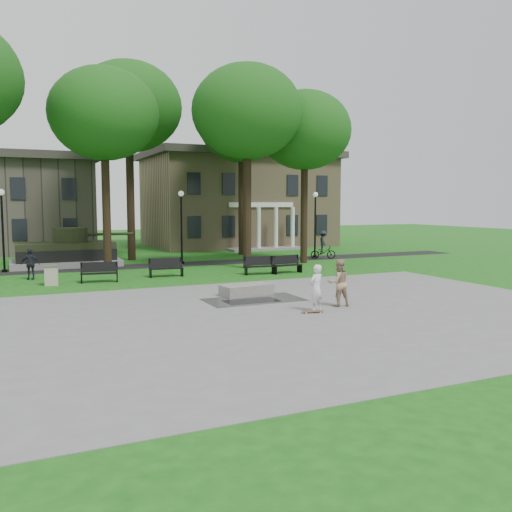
{
  "coord_description": "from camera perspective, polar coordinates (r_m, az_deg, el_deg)",
  "views": [
    {
      "loc": [
        -9.53,
        -21.63,
        3.93
      ],
      "look_at": [
        1.14,
        2.0,
        1.4
      ],
      "focal_mm": 38.0,
      "sensor_mm": 36.0,
      "label": 1
    }
  ],
  "objects": [
    {
      "name": "skateboard",
      "position": [
        19.58,
        6.0,
        -5.88
      ],
      "size": [
        0.81,
        0.4,
        0.07
      ],
      "primitive_type": "cube",
      "rotation": [
        0.0,
        0.0,
        -0.27
      ],
      "color": "brown",
      "rests_on": "plaza"
    },
    {
      "name": "tank_monument",
      "position": [
        35.89,
        -19.31,
        0.35
      ],
      "size": [
        7.45,
        3.4,
        2.4
      ],
      "color": "gray",
      "rests_on": "ground"
    },
    {
      "name": "pedestrian_walker",
      "position": [
        30.28,
        -22.69,
        -0.78
      ],
      "size": [
        1.02,
        0.65,
        1.61
      ],
      "primitive_type": "imported",
      "rotation": [
        0.0,
        0.0,
        -0.29
      ],
      "color": "#20202B",
      "rests_on": "ground"
    },
    {
      "name": "park_bench_2",
      "position": [
        29.98,
        0.43,
        -0.95
      ],
      "size": [
        1.84,
        0.77,
        1.0
      ],
      "rotation": [
        0.0,
        0.0,
        -0.14
      ],
      "color": "black",
      "rests_on": "ground"
    },
    {
      "name": "concrete_block",
      "position": [
        23.19,
        -1.0,
        -3.57
      ],
      "size": [
        2.32,
        1.29,
        0.45
      ],
      "primitive_type": "cube",
      "rotation": [
        0.0,
        0.0,
        0.14
      ],
      "color": "gray",
      "rests_on": "plaza"
    },
    {
      "name": "footpath",
      "position": [
        35.17,
        -8.44,
        -0.89
      ],
      "size": [
        44.0,
        2.6,
        0.01
      ],
      "primitive_type": "cube",
      "color": "black",
      "rests_on": "ground"
    },
    {
      "name": "park_bench_3",
      "position": [
        30.59,
        3.21,
        -0.83
      ],
      "size": [
        1.83,
        0.67,
        1.0
      ],
      "rotation": [
        0.0,
        0.0,
        0.08
      ],
      "color": "black",
      "rests_on": "ground"
    },
    {
      "name": "ground",
      "position": [
        23.96,
        -0.53,
        -3.87
      ],
      "size": [
        120.0,
        120.0,
        0.0
      ],
      "primitive_type": "plane",
      "color": "#164F12",
      "rests_on": "ground"
    },
    {
      "name": "plaza",
      "position": [
        19.56,
        5.42,
        -6.01
      ],
      "size": [
        22.0,
        16.0,
        0.02
      ],
      "primitive_type": "cube",
      "color": "gray",
      "rests_on": "ground"
    },
    {
      "name": "lamp_left",
      "position": [
        33.95,
        -25.14,
        3.13
      ],
      "size": [
        0.36,
        0.36,
        4.73
      ],
      "color": "black",
      "rests_on": "ground"
    },
    {
      "name": "park_bench_0",
      "position": [
        28.12,
        -16.19,
        -1.61
      ],
      "size": [
        1.85,
        0.79,
        1.0
      ],
      "rotation": [
        0.0,
        0.0,
        -0.15
      ],
      "color": "black",
      "rests_on": "ground"
    },
    {
      "name": "tree_3",
      "position": [
        36.03,
        5.16,
        13.0
      ],
      "size": [
        6.0,
        6.0,
        11.19
      ],
      "color": "black",
      "rests_on": "ground"
    },
    {
      "name": "friend_watching",
      "position": [
        20.84,
        8.69,
        -2.8
      ],
      "size": [
        0.95,
        0.78,
        1.8
      ],
      "primitive_type": "imported",
      "rotation": [
        0.0,
        0.0,
        3.02
      ],
      "color": "tan",
      "rests_on": "plaza"
    },
    {
      "name": "park_bench_1",
      "position": [
        29.43,
        -9.48,
        -1.15
      ],
      "size": [
        1.82,
        0.63,
        1.0
      ],
      "rotation": [
        0.0,
        0.0,
        -0.06
      ],
      "color": "black",
      "rests_on": "ground"
    },
    {
      "name": "tree_4",
      "position": [
        38.91,
        -13.28,
        14.99
      ],
      "size": [
        7.2,
        7.2,
        13.5
      ],
      "color": "black",
      "rests_on": "ground"
    },
    {
      "name": "building_right",
      "position": [
        51.48,
        -2.03,
        6.04
      ],
      "size": [
        17.0,
        12.0,
        8.6
      ],
      "color": "#9E8460",
      "rests_on": "ground"
    },
    {
      "name": "tree_5",
      "position": [
        41.76,
        -1.54,
        13.47
      ],
      "size": [
        6.4,
        6.4,
        12.44
      ],
      "color": "black",
      "rests_on": "ground"
    },
    {
      "name": "puddle",
      "position": [
        21.82,
        -0.49,
        -4.75
      ],
      "size": [
        2.2,
        1.2,
        0.0
      ],
      "primitive_type": "cube",
      "color": "black",
      "rests_on": "plaza"
    },
    {
      "name": "trash_bin",
      "position": [
        27.83,
        -20.73,
        -1.9
      ],
      "size": [
        0.74,
        0.74,
        0.96
      ],
      "rotation": [
        0.0,
        0.0,
        -0.13
      ],
      "color": "#B4AF94",
      "rests_on": "ground"
    },
    {
      "name": "lamp_mid",
      "position": [
        35.4,
        -7.86,
        3.68
      ],
      "size": [
        0.36,
        0.36,
        4.73
      ],
      "color": "black",
      "rests_on": "ground"
    },
    {
      "name": "tree_1",
      "position": [
        32.9,
        -15.72,
        14.16
      ],
      "size": [
        6.2,
        6.2,
        11.63
      ],
      "color": "black",
      "rests_on": "ground"
    },
    {
      "name": "tree_2",
      "position": [
        33.26,
        -0.95,
        14.89
      ],
      "size": [
        6.6,
        6.6,
        12.16
      ],
      "color": "black",
      "rests_on": "ground"
    },
    {
      "name": "skateboarder",
      "position": [
        19.74,
        6.36,
        -3.36
      ],
      "size": [
        0.72,
        0.59,
        1.71
      ],
      "primitive_type": "imported",
      "rotation": [
        0.0,
        0.0,
        3.48
      ],
      "color": "silver",
      "rests_on": "plaza"
    },
    {
      "name": "lamp_right",
      "position": [
        39.42,
        6.25,
        3.89
      ],
      "size": [
        0.36,
        0.36,
        4.73
      ],
      "color": "black",
      "rests_on": "ground"
    },
    {
      "name": "cyclist",
      "position": [
        38.57,
        7.08,
        0.91
      ],
      "size": [
        1.88,
        1.14,
        2.01
      ],
      "rotation": [
        0.0,
        0.0,
        1.26
      ],
      "color": "black",
      "rests_on": "ground"
    }
  ]
}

